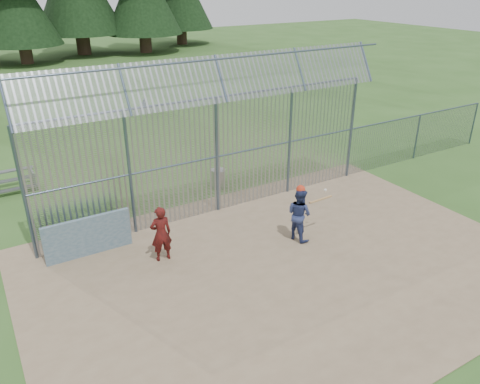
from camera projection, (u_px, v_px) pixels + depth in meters
ground at (275, 257)px, 13.70m from camera, size 120.00×120.00×0.00m
dirt_infield at (285, 265)px, 13.30m from camera, size 14.00×10.00×0.02m
dugout_wall at (88, 236)px, 13.56m from camera, size 2.50×0.12×1.20m
batter at (299, 214)px, 14.28m from camera, size 0.79×0.93×1.69m
onlooker at (161, 234)px, 13.21m from camera, size 0.64×0.45×1.68m
bg_kid_seated at (145, 106)px, 27.62m from camera, size 0.56×0.48×0.91m
batting_gear at (305, 191)px, 14.01m from camera, size 1.26×0.34×0.61m
trash_can at (218, 178)px, 18.03m from camera, size 0.56×0.56×0.82m
backstop_fence at (264, 138)px, 16.21m from camera, size 20.09×0.81×5.30m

